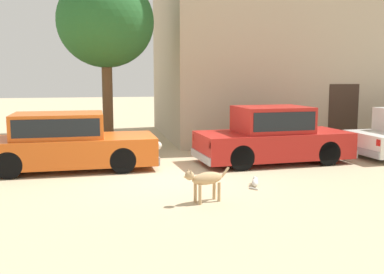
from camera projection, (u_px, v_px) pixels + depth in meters
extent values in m
plane|color=tan|center=(163.00, 176.00, 10.62)|extent=(80.00, 80.00, 0.00)
cube|color=#D15619|center=(68.00, 150.00, 11.35)|extent=(4.42, 1.86, 0.69)
cube|color=#D15619|center=(58.00, 125.00, 11.22)|extent=(2.23, 1.57, 0.61)
cube|color=black|center=(58.00, 125.00, 11.22)|extent=(2.05, 1.59, 0.43)
cube|color=#999BA0|center=(153.00, 156.00, 11.87)|extent=(0.16, 1.74, 0.20)
sphere|color=silver|center=(150.00, 138.00, 12.50)|extent=(0.20, 0.20, 0.20)
sphere|color=silver|center=(158.00, 145.00, 11.14)|extent=(0.20, 0.20, 0.20)
cylinder|color=black|center=(119.00, 150.00, 12.43)|extent=(0.65, 0.21, 0.65)
cylinder|color=black|center=(123.00, 160.00, 10.91)|extent=(0.65, 0.21, 0.65)
cylinder|color=black|center=(19.00, 154.00, 11.84)|extent=(0.65, 0.21, 0.65)
cylinder|color=black|center=(9.00, 165.00, 10.33)|extent=(0.65, 0.21, 0.65)
cube|color=#AD1E19|center=(273.00, 144.00, 12.27)|extent=(4.24, 2.02, 0.70)
cube|color=#AD1E19|center=(272.00, 119.00, 12.16)|extent=(2.00, 1.63, 0.70)
cube|color=black|center=(272.00, 119.00, 12.16)|extent=(1.84, 1.65, 0.49)
cube|color=#999BA0|center=(337.00, 150.00, 12.84)|extent=(0.23, 1.73, 0.20)
cube|color=#999BA0|center=(202.00, 157.00, 11.76)|extent=(0.23, 1.73, 0.20)
sphere|color=silver|center=(325.00, 133.00, 13.46)|extent=(0.20, 0.20, 0.20)
sphere|color=silver|center=(354.00, 139.00, 12.13)|extent=(0.20, 0.20, 0.20)
cube|color=red|center=(194.00, 137.00, 12.43)|extent=(0.05, 0.18, 0.18)
cube|color=red|center=(211.00, 145.00, 10.98)|extent=(0.05, 0.18, 0.18)
cylinder|color=black|center=(299.00, 145.00, 13.36)|extent=(0.67, 0.24, 0.66)
cylinder|color=black|center=(328.00, 153.00, 11.87)|extent=(0.67, 0.24, 0.66)
cylinder|color=black|center=(221.00, 148.00, 12.71)|extent=(0.67, 0.24, 0.66)
cylinder|color=black|center=(241.00, 158.00, 11.22)|extent=(0.67, 0.24, 0.66)
cube|color=#999BA0|center=(360.00, 151.00, 12.69)|extent=(0.19, 1.79, 0.20)
cube|color=red|center=(345.00, 135.00, 13.40)|extent=(0.05, 0.18, 0.18)
cube|color=red|center=(379.00, 143.00, 11.88)|extent=(0.05, 0.18, 0.18)
cylinder|color=black|center=(370.00, 143.00, 13.67)|extent=(0.67, 0.23, 0.66)
cube|color=tan|center=(357.00, 13.00, 18.43)|extent=(16.14, 6.83, 9.89)
cube|color=#38281E|center=(343.00, 115.00, 15.16)|extent=(1.10, 0.02, 2.10)
cylinder|color=tan|center=(200.00, 195.00, 8.27)|extent=(0.06, 0.06, 0.37)
cylinder|color=tan|center=(195.00, 193.00, 8.41)|extent=(0.06, 0.06, 0.37)
cylinder|color=tan|center=(219.00, 192.00, 8.49)|extent=(0.06, 0.06, 0.37)
cylinder|color=tan|center=(214.00, 190.00, 8.63)|extent=(0.06, 0.06, 0.37)
ellipsoid|color=tan|center=(207.00, 178.00, 8.41)|extent=(0.70, 0.43, 0.24)
sphere|color=tan|center=(190.00, 176.00, 8.20)|extent=(0.17, 0.17, 0.17)
cone|color=tan|center=(185.00, 177.00, 8.15)|extent=(0.12, 0.12, 0.10)
cone|color=tan|center=(191.00, 172.00, 8.14)|extent=(0.08, 0.08, 0.08)
cone|color=tan|center=(188.00, 171.00, 8.23)|extent=(0.08, 0.08, 0.08)
cylinder|color=tan|center=(225.00, 172.00, 8.61)|extent=(0.20, 0.11, 0.20)
ellipsoid|color=beige|center=(255.00, 183.00, 9.66)|extent=(0.27, 0.42, 0.16)
sphere|color=beige|center=(255.00, 179.00, 9.89)|extent=(0.12, 0.12, 0.12)
cone|color=beige|center=(254.00, 177.00, 9.88)|extent=(0.05, 0.05, 0.05)
cone|color=beige|center=(257.00, 177.00, 9.87)|extent=(0.05, 0.05, 0.05)
cylinder|color=beige|center=(254.00, 188.00, 9.39)|extent=(0.16, 0.20, 0.04)
cylinder|color=brown|center=(108.00, 106.00, 13.77)|extent=(0.32, 0.32, 2.91)
ellipsoid|color=#235B28|center=(106.00, 21.00, 13.42)|extent=(2.92, 2.63, 2.77)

